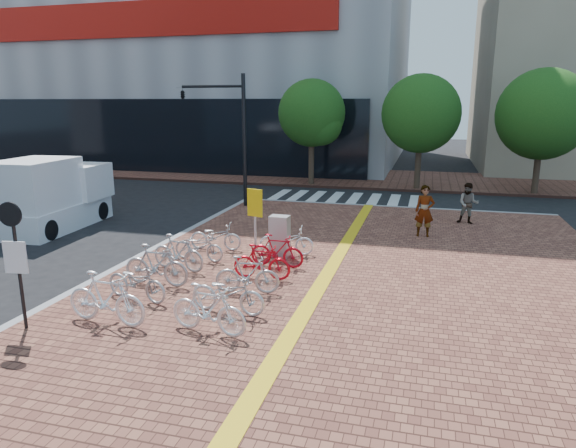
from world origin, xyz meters
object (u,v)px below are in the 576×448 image
(bike_4, at_px, (199,246))
(bike_3, at_px, (178,253))
(bike_6, at_px, (208,309))
(bike_9, at_px, (262,262))
(bike_5, at_px, (216,236))
(pedestrian_b, at_px, (468,203))
(bike_11, at_px, (286,240))
(bike_10, at_px, (277,251))
(utility_box, at_px, (280,236))
(bike_7, at_px, (228,293))
(bike_0, at_px, (106,298))
(traffic_light_pole, at_px, (216,116))
(yellow_sign, at_px, (255,208))
(bike_2, at_px, (156,265))
(bike_8, at_px, (247,275))
(notice_sign, at_px, (15,250))
(box_truck, at_px, (52,196))
(pedestrian_a, at_px, (425,211))
(bike_1, at_px, (137,282))

(bike_4, bearing_deg, bike_3, 177.27)
(bike_6, bearing_deg, bike_9, 7.80)
(bike_5, xyz_separation_m, pedestrian_b, (8.09, 6.00, 0.36))
(bike_5, bearing_deg, bike_4, 173.44)
(bike_9, distance_m, bike_11, 2.38)
(bike_10, bearing_deg, bike_6, -179.29)
(utility_box, bearing_deg, bike_7, -88.77)
(bike_9, bearing_deg, bike_11, -2.10)
(bike_0, xyz_separation_m, bike_6, (2.30, 0.15, -0.06))
(bike_0, distance_m, bike_9, 4.30)
(utility_box, relative_size, traffic_light_pole, 0.22)
(yellow_sign, bearing_deg, bike_5, -172.31)
(bike_2, relative_size, bike_9, 1.14)
(bike_8, distance_m, pedestrian_b, 11.05)
(bike_5, height_order, utility_box, utility_box)
(bike_2, bearing_deg, notice_sign, 157.51)
(box_truck, bearing_deg, bike_8, -27.10)
(bike_0, relative_size, pedestrian_a, 1.06)
(bike_0, xyz_separation_m, box_truck, (-7.42, 7.48, 0.57))
(bike_10, bearing_deg, bike_11, 5.01)
(bike_10, distance_m, yellow_sign, 1.98)
(bike_0, xyz_separation_m, bike_10, (2.41, 4.74, -0.10))
(bike_7, height_order, bike_10, bike_10)
(bike_7, bearing_deg, bike_10, 1.55)
(box_truck, bearing_deg, bike_2, -34.85)
(bike_0, distance_m, notice_sign, 2.04)
(bike_9, height_order, utility_box, utility_box)
(bike_2, height_order, yellow_sign, yellow_sign)
(bike_11, height_order, pedestrian_a, pedestrian_a)
(bike_3, xyz_separation_m, box_truck, (-7.22, 3.78, 0.63))
(yellow_sign, height_order, notice_sign, notice_sign)
(bike_3, distance_m, pedestrian_a, 8.81)
(bike_1, height_order, utility_box, utility_box)
(bike_4, distance_m, pedestrian_a, 8.06)
(pedestrian_b, height_order, yellow_sign, yellow_sign)
(bike_9, distance_m, traffic_light_pole, 11.33)
(bike_5, bearing_deg, bike_11, -92.52)
(bike_1, distance_m, bike_8, 2.67)
(bike_0, distance_m, bike_2, 2.44)
(utility_box, bearing_deg, pedestrian_b, 46.10)
(bike_2, bearing_deg, pedestrian_b, -39.88)
(bike_4, distance_m, bike_7, 4.18)
(bike_3, xyz_separation_m, pedestrian_a, (6.66, 5.76, 0.40))
(utility_box, bearing_deg, notice_sign, -120.05)
(bike_1, distance_m, pedestrian_a, 10.42)
(bike_5, xyz_separation_m, utility_box, (2.19, -0.13, 0.19))
(bike_6, height_order, utility_box, utility_box)
(bike_5, distance_m, bike_9, 3.25)
(bike_4, bearing_deg, utility_box, -58.22)
(yellow_sign, bearing_deg, box_truck, 170.90)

